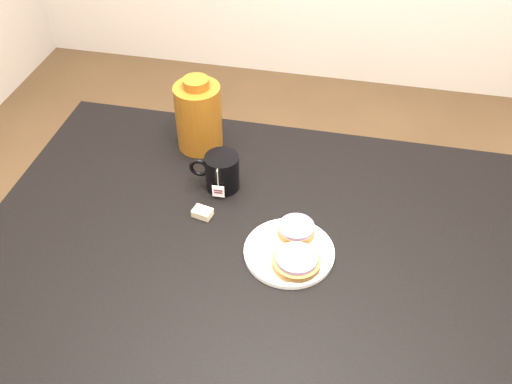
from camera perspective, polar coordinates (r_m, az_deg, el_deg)
table at (r=1.36m, az=2.56°, el=-7.63°), size 1.40×0.90×0.75m
plate at (r=1.28m, az=3.33°, el=-5.96°), size 0.20×0.20×0.02m
bagel_back at (r=1.30m, az=4.06°, el=-3.77°), size 0.12×0.12×0.03m
bagel_front at (r=1.24m, az=4.07°, el=-6.92°), size 0.13×0.13×0.03m
mug at (r=1.41m, az=-3.48°, el=2.04°), size 0.13×0.09×0.09m
teabag_pouch at (r=1.36m, az=-5.38°, el=-2.07°), size 0.05×0.04×0.02m
bagel_package at (r=1.52m, az=-5.76°, el=7.58°), size 0.15×0.15×0.21m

